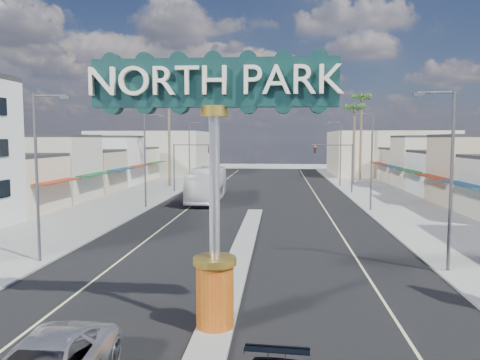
% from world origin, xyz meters
% --- Properties ---
extents(ground, '(160.00, 160.00, 0.00)m').
position_xyz_m(ground, '(0.00, 30.00, 0.00)').
color(ground, gray).
rests_on(ground, ground).
extents(road, '(20.00, 120.00, 0.01)m').
position_xyz_m(road, '(0.00, 30.00, 0.01)').
color(road, black).
rests_on(road, ground).
extents(median_island, '(1.30, 30.00, 0.16)m').
position_xyz_m(median_island, '(0.00, 14.00, 0.08)').
color(median_island, gray).
rests_on(median_island, ground).
extents(sidewalk_left, '(8.00, 120.00, 0.12)m').
position_xyz_m(sidewalk_left, '(-14.00, 30.00, 0.06)').
color(sidewalk_left, gray).
rests_on(sidewalk_left, ground).
extents(sidewalk_right, '(8.00, 120.00, 0.12)m').
position_xyz_m(sidewalk_right, '(14.00, 30.00, 0.06)').
color(sidewalk_right, gray).
rests_on(sidewalk_right, ground).
extents(storefront_row_left, '(12.00, 42.00, 6.00)m').
position_xyz_m(storefront_row_left, '(-24.00, 43.00, 3.00)').
color(storefront_row_left, beige).
rests_on(storefront_row_left, ground).
extents(storefront_row_right, '(12.00, 42.00, 6.00)m').
position_xyz_m(storefront_row_right, '(24.00, 43.00, 3.00)').
color(storefront_row_right, '#B7B29E').
rests_on(storefront_row_right, ground).
extents(backdrop_far_left, '(20.00, 20.00, 8.00)m').
position_xyz_m(backdrop_far_left, '(-22.00, 75.00, 4.00)').
color(backdrop_far_left, '#B7B29E').
rests_on(backdrop_far_left, ground).
extents(backdrop_far_right, '(20.00, 20.00, 8.00)m').
position_xyz_m(backdrop_far_right, '(22.00, 75.00, 4.00)').
color(backdrop_far_right, beige).
rests_on(backdrop_far_right, ground).
extents(gateway_sign, '(8.20, 1.50, 9.15)m').
position_xyz_m(gateway_sign, '(0.00, 1.98, 5.93)').
color(gateway_sign, red).
rests_on(gateway_sign, median_island).
extents(traffic_signal_left, '(5.09, 0.45, 6.00)m').
position_xyz_m(traffic_signal_left, '(-9.18, 43.99, 4.27)').
color(traffic_signal_left, '#47474C').
rests_on(traffic_signal_left, ground).
extents(traffic_signal_right, '(5.09, 0.45, 6.00)m').
position_xyz_m(traffic_signal_right, '(9.18, 43.99, 4.27)').
color(traffic_signal_right, '#47474C').
rests_on(traffic_signal_right, ground).
extents(streetlight_l_near, '(2.03, 0.22, 9.00)m').
position_xyz_m(streetlight_l_near, '(-10.43, 10.00, 5.07)').
color(streetlight_l_near, '#47474C').
rests_on(streetlight_l_near, ground).
extents(streetlight_l_mid, '(2.03, 0.22, 9.00)m').
position_xyz_m(streetlight_l_mid, '(-10.43, 30.00, 5.07)').
color(streetlight_l_mid, '#47474C').
rests_on(streetlight_l_mid, ground).
extents(streetlight_l_far, '(2.03, 0.22, 9.00)m').
position_xyz_m(streetlight_l_far, '(-10.43, 52.00, 5.07)').
color(streetlight_l_far, '#47474C').
rests_on(streetlight_l_far, ground).
extents(streetlight_r_near, '(2.03, 0.22, 9.00)m').
position_xyz_m(streetlight_r_near, '(10.43, 10.00, 5.07)').
color(streetlight_r_near, '#47474C').
rests_on(streetlight_r_near, ground).
extents(streetlight_r_mid, '(2.03, 0.22, 9.00)m').
position_xyz_m(streetlight_r_mid, '(10.43, 30.00, 5.07)').
color(streetlight_r_mid, '#47474C').
rests_on(streetlight_r_mid, ground).
extents(streetlight_r_far, '(2.03, 0.22, 9.00)m').
position_xyz_m(streetlight_r_far, '(10.43, 52.00, 5.07)').
color(streetlight_r_far, '#47474C').
rests_on(streetlight_r_far, ground).
extents(palm_left_far, '(2.60, 2.60, 13.10)m').
position_xyz_m(palm_left_far, '(-13.00, 50.00, 11.50)').
color(palm_left_far, brown).
rests_on(palm_left_far, ground).
extents(palm_right_mid, '(2.60, 2.60, 12.10)m').
position_xyz_m(palm_right_mid, '(13.00, 56.00, 10.60)').
color(palm_right_mid, brown).
rests_on(palm_right_mid, ground).
extents(palm_right_far, '(2.60, 2.60, 14.10)m').
position_xyz_m(palm_right_far, '(15.00, 62.00, 12.39)').
color(palm_right_far, brown).
rests_on(palm_right_far, ground).
extents(car_parked_left, '(2.14, 4.27, 1.40)m').
position_xyz_m(car_parked_left, '(-5.50, 31.74, 0.70)').
color(car_parked_left, '#5B5B5F').
rests_on(car_parked_left, ground).
extents(city_bus, '(3.46, 12.98, 3.59)m').
position_xyz_m(city_bus, '(-5.54, 35.83, 1.79)').
color(city_bus, white).
rests_on(city_bus, ground).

